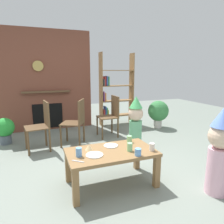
{
  "coord_description": "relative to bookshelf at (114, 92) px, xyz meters",
  "views": [
    {
      "loc": [
        -0.98,
        -2.57,
        1.44
      ],
      "look_at": [
        0.15,
        0.4,
        0.79
      ],
      "focal_mm": 32.24,
      "sensor_mm": 36.0,
      "label": 1
    }
  ],
  "objects": [
    {
      "name": "potted_plant_short",
      "position": [
        -2.58,
        -0.63,
        -0.57
      ],
      "size": [
        0.37,
        0.37,
        0.53
      ],
      "color": "#4C5660",
      "rests_on": "ground_plane"
    },
    {
      "name": "paper_cup_far_right",
      "position": [
        -0.77,
        -2.55,
        -0.38
      ],
      "size": [
        0.07,
        0.07,
        0.09
      ],
      "primitive_type": "cylinder",
      "color": "#8CD18C",
      "rests_on": "coffee_table"
    },
    {
      "name": "dining_chair_middle",
      "position": [
        -1.24,
        -1.2,
        -0.37
      ],
      "size": [
        0.54,
        0.54,
        0.9
      ],
      "rotation": [
        0.0,
        0.0,
        2.68
      ],
      "color": "brown",
      "rests_on": "ground_plane"
    },
    {
      "name": "paper_plate_front",
      "position": [
        -1.06,
        -2.61,
        -0.41
      ],
      "size": [
        0.19,
        0.19,
        0.01
      ],
      "primitive_type": "cylinder",
      "color": "white",
      "rests_on": "coffee_table"
    },
    {
      "name": "bookshelf",
      "position": [
        0.0,
        0.0,
        0.0
      ],
      "size": [
        0.9,
        0.28,
        1.9
      ],
      "color": "olive",
      "rests_on": "ground_plane"
    },
    {
      "name": "ground_plane",
      "position": [
        -0.97,
        -2.4,
        -0.88
      ],
      "size": [
        12.0,
        12.0,
        0.0
      ],
      "primitive_type": "plane",
      "color": "gray"
    },
    {
      "name": "coffee_table",
      "position": [
        -1.11,
        -2.76,
        -0.49
      ],
      "size": [
        1.1,
        0.62,
        0.46
      ],
      "color": "olive",
      "rests_on": "ground_plane"
    },
    {
      "name": "child_with_cone_hat",
      "position": [
        -0.01,
        -3.38,
        -0.32
      ],
      "size": [
        0.29,
        0.29,
        1.05
      ],
      "rotation": [
        0.0,
        0.0,
        2.63
      ],
      "color": "#EAB2C6",
      "rests_on": "ground_plane"
    },
    {
      "name": "table_fork",
      "position": [
        -1.56,
        -2.91,
        -0.42
      ],
      "size": [
        0.12,
        0.11,
        0.01
      ],
      "primitive_type": "cube",
      "rotation": [
        0.0,
        0.0,
        2.44
      ],
      "color": "silver",
      "rests_on": "coffee_table"
    },
    {
      "name": "paper_plate_rear",
      "position": [
        -1.35,
        -2.82,
        -0.41
      ],
      "size": [
        0.21,
        0.21,
        0.01
      ],
      "primitive_type": "cylinder",
      "color": "white",
      "rests_on": "coffee_table"
    },
    {
      "name": "birthday_cake_slice",
      "position": [
        -1.36,
        -2.63,
        -0.38
      ],
      "size": [
        0.1,
        0.1,
        0.07
      ],
      "primitive_type": "cone",
      "color": "#EAC68C",
      "rests_on": "coffee_table"
    },
    {
      "name": "paper_cup_near_right",
      "position": [
        -0.63,
        -2.93,
        -0.37
      ],
      "size": [
        0.07,
        0.07,
        0.1
      ],
      "primitive_type": "cylinder",
      "color": "silver",
      "rests_on": "coffee_table"
    },
    {
      "name": "paper_cup_center",
      "position": [
        -1.53,
        -2.78,
        -0.37
      ],
      "size": [
        0.07,
        0.07,
        0.11
      ],
      "primitive_type": "cylinder",
      "color": "#669EE0",
      "rests_on": "coffee_table"
    },
    {
      "name": "paper_cup_near_left",
      "position": [
        -0.9,
        -2.84,
        -0.37
      ],
      "size": [
        0.07,
        0.07,
        0.1
      ],
      "primitive_type": "cylinder",
      "color": "#8CD18C",
      "rests_on": "coffee_table"
    },
    {
      "name": "dining_chair_right",
      "position": [
        -0.42,
        -0.9,
        -0.37
      ],
      "size": [
        0.41,
        0.41,
        0.9
      ],
      "rotation": [
        0.0,
        0.0,
        3.16
      ],
      "color": "brown",
      "rests_on": "ground_plane"
    },
    {
      "name": "brick_fireplace_feature",
      "position": [
        -1.71,
        0.2,
        0.32
      ],
      "size": [
        2.2,
        0.28,
        2.4
      ],
      "color": "brown",
      "rests_on": "ground_plane"
    },
    {
      "name": "dining_chair_left",
      "position": [
        -1.88,
        -1.22,
        -0.37
      ],
      "size": [
        0.45,
        0.45,
        0.9
      ],
      "rotation": [
        0.0,
        0.0,
        3.28
      ],
      "color": "brown",
      "rests_on": "ground_plane"
    },
    {
      "name": "potted_plant_tall",
      "position": [
        0.94,
        -0.7,
        -0.46
      ],
      "size": [
        0.52,
        0.52,
        0.7
      ],
      "color": "beige",
      "rests_on": "ground_plane"
    },
    {
      "name": "child_in_pink",
      "position": [
        -0.25,
        -1.74,
        -0.35
      ],
      "size": [
        0.27,
        0.27,
        0.99
      ],
      "rotation": [
        0.0,
        0.0,
        -2.28
      ],
      "color": "#66B27F",
      "rests_on": "ground_plane"
    },
    {
      "name": "paper_cup_far_left",
      "position": [
        -0.87,
        -3.01,
        -0.38
      ],
      "size": [
        0.08,
        0.08,
        0.09
      ],
      "primitive_type": "cylinder",
      "color": "#669EE0",
      "rests_on": "coffee_table"
    }
  ]
}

